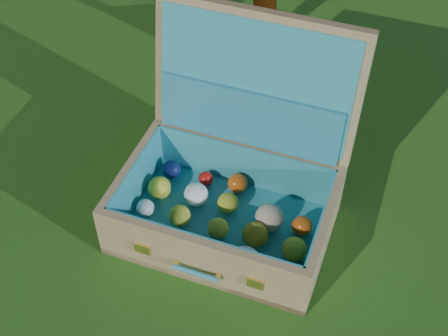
% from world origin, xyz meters
% --- Properties ---
extents(ground, '(60.00, 60.00, 0.00)m').
position_xyz_m(ground, '(0.00, 0.00, 0.00)').
color(ground, '#215114').
rests_on(ground, ground).
extents(suitcase, '(0.68, 0.63, 0.52)m').
position_xyz_m(suitcase, '(0.19, 0.09, 0.15)').
color(suitcase, tan).
rests_on(suitcase, ground).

